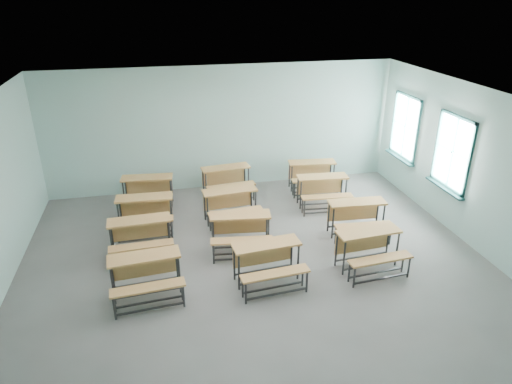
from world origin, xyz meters
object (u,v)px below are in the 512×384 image
desk_unit_r0c2 (370,245)px  desk_unit_r3c0 (147,188)px  desk_unit_r2c1 (231,202)px  desk_unit_r3c1 (227,177)px  desk_unit_r1c0 (140,233)px  desk_unit_r2c2 (323,187)px  desk_unit_r0c0 (146,271)px  desk_unit_r3c2 (313,172)px  desk_unit_r2c0 (145,209)px  desk_unit_r0c1 (268,258)px  desk_unit_r1c2 (358,214)px  desk_unit_r1c1 (241,228)px

desk_unit_r0c2 → desk_unit_r3c0: bearing=134.0°
desk_unit_r2c1 → desk_unit_r3c1: 1.44m
desk_unit_r0c2 → desk_unit_r1c0: size_ratio=1.02×
desk_unit_r3c1 → desk_unit_r3c0: bearing=-179.4°
desk_unit_r2c2 → desk_unit_r0c0: bearing=-142.1°
desk_unit_r2c2 → desk_unit_r3c1: bearing=157.7°
desk_unit_r3c2 → desk_unit_r2c1: bearing=-144.6°
desk_unit_r3c2 → desk_unit_r3c0: bearing=-171.8°
desk_unit_r2c1 → desk_unit_r2c2: 2.32m
desk_unit_r0c0 → desk_unit_r2c1: 3.06m
desk_unit_r1c0 → desk_unit_r2c2: bearing=15.1°
desk_unit_r1c0 → desk_unit_r2c0: 1.07m
desk_unit_r0c0 → desk_unit_r0c1: bearing=-6.1°
desk_unit_r1c0 → desk_unit_r3c1: (2.12, 2.46, 0.00)m
desk_unit_r2c1 → desk_unit_r2c2: same height
desk_unit_r1c0 → desk_unit_r3c2: bearing=26.0°
desk_unit_r2c2 → desk_unit_r0c2: bearing=-86.7°
desk_unit_r0c0 → desk_unit_r2c0: same height
desk_unit_r1c0 → desk_unit_r2c2: (4.29, 1.35, 0.00)m
desk_unit_r0c2 → desk_unit_r2c0: size_ratio=1.01×
desk_unit_r2c2 → desk_unit_r2c1: bearing=-167.3°
desk_unit_r2c0 → desk_unit_r3c2: (4.28, 1.29, 0.00)m
desk_unit_r0c0 → desk_unit_r1c2: 4.58m
desk_unit_r0c1 → desk_unit_r3c0: (-2.10, 3.65, 0.00)m
desk_unit_r1c1 → desk_unit_r2c1: 1.24m
desk_unit_r0c0 → desk_unit_r3c0: size_ratio=0.99×
desk_unit_r2c0 → desk_unit_r2c1: size_ratio=0.98×
desk_unit_r3c0 → desk_unit_r3c1: (1.98, 0.25, 0.00)m
desk_unit_r2c2 → desk_unit_r1c2: bearing=-76.4°
desk_unit_r1c1 → desk_unit_r3c0: 3.04m
desk_unit_r0c0 → desk_unit_r1c1: 2.20m
desk_unit_r0c0 → desk_unit_r0c2: (4.11, -0.03, 0.00)m
desk_unit_r1c0 → desk_unit_r2c2: 4.50m
desk_unit_r0c2 → desk_unit_r2c2: bearing=84.1°
desk_unit_r1c2 → desk_unit_r2c1: 2.80m
desk_unit_r0c1 → desk_unit_r1c1: size_ratio=0.98×
desk_unit_r0c2 → desk_unit_r2c2: same height
desk_unit_r1c1 → desk_unit_r3c1: 2.68m
desk_unit_r0c2 → desk_unit_r2c1: same height
desk_unit_r1c0 → desk_unit_r3c0: 2.22m
desk_unit_r0c0 → desk_unit_r0c2: size_ratio=1.00×
desk_unit_r1c1 → desk_unit_r2c0: 2.28m
desk_unit_r2c2 → desk_unit_r3c2: bearing=90.5°
desk_unit_r0c2 → desk_unit_r1c2: same height
desk_unit_r1c0 → desk_unit_r2c1: 2.24m
desk_unit_r1c0 → desk_unit_r2c1: bearing=25.1°
desk_unit_r3c2 → desk_unit_r1c0: bearing=-145.3°
desk_unit_r1c0 → desk_unit_r2c0: bearing=83.2°
desk_unit_r2c0 → desk_unit_r3c1: same height
desk_unit_r0c0 → desk_unit_r1c2: same height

